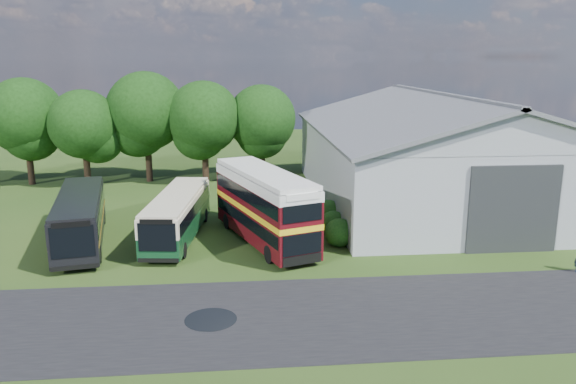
{
  "coord_description": "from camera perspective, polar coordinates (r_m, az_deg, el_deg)",
  "views": [
    {
      "loc": [
        -0.26,
        -24.83,
        10.75
      ],
      "look_at": [
        2.78,
        8.0,
        2.79
      ],
      "focal_mm": 35.0,
      "sensor_mm": 36.0,
      "label": 1
    }
  ],
  "objects": [
    {
      "name": "shrub_back",
      "position": [
        36.92,
        4.08,
        -3.4
      ],
      "size": [
        1.8,
        1.8,
        1.8
      ],
      "primitive_type": "sphere",
      "color": "#194714",
      "rests_on": "ground"
    },
    {
      "name": "puddle",
      "position": [
        24.37,
        -7.86,
        -12.75
      ],
      "size": [
        2.2,
        2.2,
        0.01
      ],
      "primitive_type": "cylinder",
      "color": "black",
      "rests_on": "ground"
    },
    {
      "name": "tree_right_a",
      "position": [
        48.97,
        -8.55,
        7.48
      ],
      "size": [
        6.26,
        6.26,
        8.83
      ],
      "color": "black",
      "rests_on": "ground"
    },
    {
      "name": "storage_shed",
      "position": [
        44.07,
        15.07,
        4.51
      ],
      "size": [
        18.8,
        24.8,
        8.15
      ],
      "color": "gray",
      "rests_on": "ground"
    },
    {
      "name": "ground",
      "position": [
        27.06,
        -4.37,
        -9.88
      ],
      "size": [
        120.0,
        120.0,
        0.0
      ],
      "primitive_type": "plane",
      "color": "#203A12",
      "rests_on": "ground"
    },
    {
      "name": "shrub_front",
      "position": [
        33.18,
        5.19,
        -5.4
      ],
      "size": [
        1.7,
        1.7,
        1.7
      ],
      "primitive_type": "sphere",
      "color": "#194714",
      "rests_on": "ground"
    },
    {
      "name": "tree_right_b",
      "position": [
        49.77,
        -2.69,
        7.42
      ],
      "size": [
        5.98,
        5.98,
        8.45
      ],
      "color": "black",
      "rests_on": "ground"
    },
    {
      "name": "asphalt_road",
      "position": [
        24.56,
        2.95,
        -12.42
      ],
      "size": [
        60.0,
        8.0,
        0.02
      ],
      "primitive_type": "cube",
      "color": "black",
      "rests_on": "ground"
    },
    {
      "name": "tree_left_b",
      "position": [
        50.29,
        -20.07,
        6.47
      ],
      "size": [
        5.78,
        5.78,
        8.16
      ],
      "color": "black",
      "rests_on": "ground"
    },
    {
      "name": "tree_left_a",
      "position": [
        52.65,
        -25.16,
        6.98
      ],
      "size": [
        6.46,
        6.46,
        9.12
      ],
      "color": "black",
      "rests_on": "ground"
    },
    {
      "name": "shrub_mid",
      "position": [
        35.04,
        4.6,
        -4.34
      ],
      "size": [
        1.6,
        1.6,
        1.6
      ],
      "primitive_type": "sphere",
      "color": "#194714",
      "rests_on": "ground"
    },
    {
      "name": "bus_maroon_double",
      "position": [
        33.02,
        -2.43,
        -1.52
      ],
      "size": [
        5.83,
        10.35,
        4.33
      ],
      "rotation": [
        0.0,
        0.0,
        0.35
      ],
      "color": "black",
      "rests_on": "ground"
    },
    {
      "name": "bus_green_single",
      "position": [
        34.54,
        -11.15,
        -2.3
      ],
      "size": [
        3.43,
        10.15,
        2.75
      ],
      "rotation": [
        0.0,
        0.0,
        -0.11
      ],
      "color": "black",
      "rests_on": "ground"
    },
    {
      "name": "tree_mid",
      "position": [
        50.44,
        -14.24,
        7.96
      ],
      "size": [
        6.8,
        6.8,
        9.6
      ],
      "color": "black",
      "rests_on": "ground"
    },
    {
      "name": "bus_dark_single",
      "position": [
        35.15,
        -20.36,
        -2.46
      ],
      "size": [
        4.41,
        10.91,
        2.93
      ],
      "rotation": [
        0.0,
        0.0,
        0.19
      ],
      "color": "black",
      "rests_on": "ground"
    }
  ]
}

